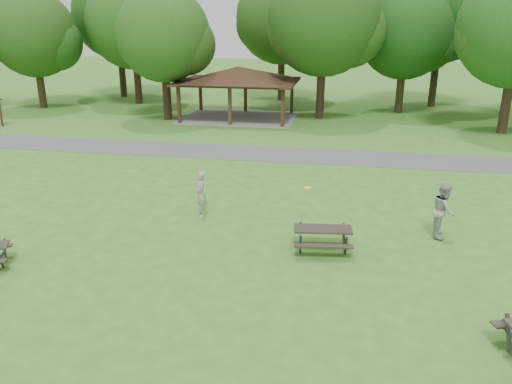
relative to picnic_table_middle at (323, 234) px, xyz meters
name	(u,v)px	position (x,y,z in m)	size (l,w,h in m)	color
ground	(198,277)	(-3.47, -2.42, -0.59)	(160.00, 160.00, 0.00)	#397521
asphalt_path	(271,154)	(-3.47, 11.58, -0.58)	(120.00, 3.20, 0.02)	#4D4D50
pavilion	(238,76)	(-7.47, 21.58, 2.47)	(8.60, 7.01, 3.76)	#312011
tree_row_b	(35,37)	(-24.38, 23.10, 5.08)	(7.14, 6.80, 9.28)	#302115
tree_row_c	(135,25)	(-17.37, 26.60, 5.95)	(8.19, 7.80, 10.67)	black
tree_row_d	(165,38)	(-12.39, 20.10, 5.18)	(6.93, 6.60, 9.27)	black
tree_row_e	(325,23)	(-1.37, 22.60, 6.19)	(8.40, 8.00, 11.02)	black
tree_row_f	(406,35)	(4.62, 26.10, 5.25)	(7.35, 7.00, 9.55)	#312416
tree_deep_a	(119,17)	(-20.37, 30.10, 6.54)	(8.40, 8.00, 11.38)	black
tree_deep_b	(283,20)	(-5.37, 30.60, 6.30)	(8.40, 8.00, 11.13)	#322016
tree_deep_c	(443,13)	(7.64, 29.60, 6.86)	(8.82, 8.40, 11.90)	#2F2215
picnic_table_middle	(323,234)	(0.00, 0.00, 0.00)	(2.00, 1.68, 0.80)	#29231D
frisbee_in_flight	(308,188)	(-0.68, 2.04, 0.83)	(0.35, 0.35, 0.02)	yellow
frisbee_thrower	(201,194)	(-4.68, 2.19, 0.28)	(0.63, 0.42, 1.74)	#A8A8AB
frisbee_catcher	(444,210)	(3.95, 1.85, 0.36)	(0.93, 0.72, 1.91)	#A3A3A5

